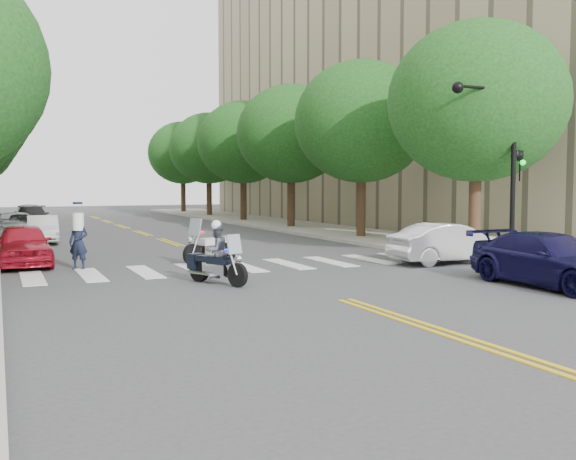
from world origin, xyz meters
TOP-DOWN VIEW (x-y plane):
  - ground at (0.00, 0.00)m, footprint 140.00×140.00m
  - sidewalk_right at (9.50, 22.00)m, footprint 5.00×60.00m
  - building_right at (26.00, 26.00)m, footprint 26.00×44.00m
  - tree_r_0 at (8.80, 6.00)m, footprint 6.40×6.40m
  - tree_r_1 at (8.80, 14.00)m, footprint 6.40×6.40m
  - tree_r_2 at (8.80, 22.00)m, footprint 6.40×6.40m
  - tree_r_3 at (8.80, 30.00)m, footprint 6.40×6.40m
  - tree_r_4 at (8.80, 38.00)m, footprint 6.40×6.40m
  - tree_r_5 at (8.80, 46.00)m, footprint 6.40×6.40m
  - traffic_signal_pole at (7.72, 3.50)m, footprint 2.82×0.42m
  - motorcycle_police at (-1.90, 3.46)m, footprint 1.09×1.95m
  - motorcycle_parked at (-0.44, 7.99)m, footprint 2.17×1.27m
  - officer_standing at (-4.80, 7.96)m, footprint 0.72×0.68m
  - convertible at (6.50, 4.50)m, footprint 4.12×1.64m
  - sedan_blue at (5.70, -0.50)m, footprint 1.93×4.69m
  - parked_car_a at (-6.30, 9.58)m, footprint 1.66×4.01m
  - parked_car_b at (-5.20, 18.00)m, footprint 1.48×3.75m
  - parked_car_c at (-6.30, 19.50)m, footprint 2.62×4.91m
  - parked_car_d at (-5.20, 27.96)m, footprint 2.15×4.81m
  - parked_car_e at (-5.20, 30.12)m, footprint 1.87×4.40m

SIDE VIEW (x-z plane):
  - ground at x=0.00m, z-range 0.00..0.00m
  - sidewalk_right at x=9.50m, z-range 0.00..0.15m
  - motorcycle_parked at x=-0.44m, z-range -0.23..1.27m
  - parked_car_b at x=-5.20m, z-range 0.00..1.21m
  - parked_car_c at x=-6.30m, z-range 0.00..1.31m
  - convertible at x=6.50m, z-range 0.00..1.33m
  - sedan_blue at x=5.70m, z-range 0.00..1.36m
  - parked_car_a at x=-6.30m, z-range 0.00..1.36m
  - parked_car_d at x=-5.20m, z-range 0.00..1.37m
  - parked_car_e at x=-5.20m, z-range 0.00..1.48m
  - motorcycle_police at x=-1.90m, z-range -0.09..1.58m
  - officer_standing at x=-4.80m, z-range 0.00..1.66m
  - traffic_signal_pole at x=7.72m, z-range 0.72..6.72m
  - tree_r_0 at x=8.80m, z-range 1.33..9.78m
  - tree_r_1 at x=8.80m, z-range 1.33..9.78m
  - tree_r_2 at x=8.80m, z-range 1.33..9.78m
  - tree_r_3 at x=8.80m, z-range 1.33..9.78m
  - tree_r_4 at x=8.80m, z-range 1.33..9.78m
  - tree_r_5 at x=8.80m, z-range 1.33..9.78m
  - building_right at x=26.00m, z-range 0.00..22.00m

